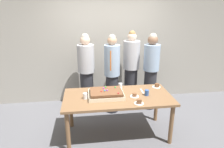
{
  "coord_description": "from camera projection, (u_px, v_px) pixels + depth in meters",
  "views": [
    {
      "loc": [
        -0.52,
        -3.14,
        2.23
      ],
      "look_at": [
        -0.08,
        0.15,
        1.11
      ],
      "focal_mm": 32.73,
      "sensor_mm": 36.0,
      "label": 1
    }
  ],
  "objects": [
    {
      "name": "ground_plane",
      "position": [
        117.0,
        134.0,
        3.73
      ],
      "size": [
        12.0,
        12.0,
        0.0
      ],
      "primitive_type": "plane",
      "color": "#5B5B60"
    },
    {
      "name": "interior_back_panel",
      "position": [
        107.0,
        38.0,
        4.75
      ],
      "size": [
        8.0,
        0.12,
        3.0
      ],
      "primitive_type": "cube",
      "color": "#9E998E",
      "rests_on": "ground_plane"
    },
    {
      "name": "party_table",
      "position": [
        118.0,
        101.0,
        3.51
      ],
      "size": [
        1.84,
        0.9,
        0.76
      ],
      "color": "brown",
      "rests_on": "ground_plane"
    },
    {
      "name": "sheet_cake",
      "position": [
        106.0,
        93.0,
        3.46
      ],
      "size": [
        0.59,
        0.46,
        0.13
      ],
      "color": "beige",
      "rests_on": "party_table"
    },
    {
      "name": "plated_slice_near_left",
      "position": [
        139.0,
        102.0,
        3.2
      ],
      "size": [
        0.15,
        0.15,
        0.08
      ],
      "color": "white",
      "rests_on": "party_table"
    },
    {
      "name": "plated_slice_near_right",
      "position": [
        134.0,
        96.0,
        3.45
      ],
      "size": [
        0.15,
        0.15,
        0.06
      ],
      "color": "white",
      "rests_on": "party_table"
    },
    {
      "name": "plated_slice_far_left",
      "position": [
        157.0,
        86.0,
        3.84
      ],
      "size": [
        0.15,
        0.15,
        0.08
      ],
      "color": "white",
      "rests_on": "party_table"
    },
    {
      "name": "drink_cup_nearest",
      "position": [
        85.0,
        96.0,
        3.36
      ],
      "size": [
        0.07,
        0.07,
        0.1
      ],
      "primitive_type": "cylinder",
      "color": "white",
      "rests_on": "party_table"
    },
    {
      "name": "drink_cup_middle",
      "position": [
        120.0,
        86.0,
        3.79
      ],
      "size": [
        0.07,
        0.07,
        0.1
      ],
      "primitive_type": "cylinder",
      "color": "white",
      "rests_on": "party_table"
    },
    {
      "name": "drink_cup_far_end",
      "position": [
        147.0,
        93.0,
        3.49
      ],
      "size": [
        0.07,
        0.07,
        0.1
      ],
      "primitive_type": "cylinder",
      "color": "#2D5199",
      "rests_on": "party_table"
    },
    {
      "name": "cake_server_utensil",
      "position": [
        142.0,
        91.0,
        3.67
      ],
      "size": [
        0.03,
        0.2,
        0.01
      ],
      "primitive_type": "cube",
      "color": "silver",
      "rests_on": "party_table"
    },
    {
      "name": "person_serving_front",
      "position": [
        86.0,
        71.0,
        4.43
      ],
      "size": [
        0.36,
        0.36,
        1.68
      ],
      "rotation": [
        0.0,
        0.0,
        -1.29
      ],
      "color": "#28282D",
      "rests_on": "ground_plane"
    },
    {
      "name": "person_green_shirt_behind",
      "position": [
        151.0,
        71.0,
        4.42
      ],
      "size": [
        0.34,
        0.34,
        1.69
      ],
      "rotation": [
        0.0,
        0.0,
        -2.44
      ],
      "color": "#28282D",
      "rests_on": "ground_plane"
    },
    {
      "name": "person_striped_tie_right",
      "position": [
        112.0,
        73.0,
        4.26
      ],
      "size": [
        0.32,
        0.32,
        1.69
      ],
      "rotation": [
        0.0,
        0.0,
        -1.82
      ],
      "color": "#28282D",
      "rests_on": "ground_plane"
    },
    {
      "name": "person_far_right_suit",
      "position": [
        131.0,
        68.0,
        4.58
      ],
      "size": [
        0.36,
        0.36,
        1.72
      ],
      "rotation": [
        0.0,
        0.0,
        -2.12
      ],
      "color": "#28282D",
      "rests_on": "ground_plane"
    }
  ]
}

